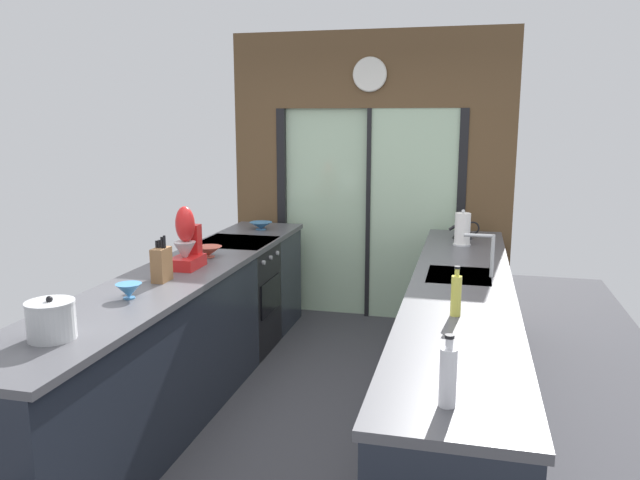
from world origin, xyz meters
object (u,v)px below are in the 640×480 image
Objects in this scene: stock_pot at (51,320)px; soap_bottle_near at (448,376)px; oven_range at (237,296)px; knife_block at (162,264)px; mixing_bowl_mid at (208,251)px; kettle at (463,228)px; mixing_bowl_far at (261,225)px; paper_towel_roll at (462,229)px; soap_bottle_far at (456,295)px; stand_mixer at (187,244)px; mixing_bowl_near at (129,291)px.

soap_bottle_near is at bearing -8.31° from stock_pot.
oven_range is 3.18× the size of knife_block.
kettle reaches higher than mixing_bowl_mid.
paper_towel_roll is at bearing -9.43° from mixing_bowl_far.
soap_bottle_near is at bearing -90.00° from soap_bottle_far.
paper_towel_roll is (1.80, 0.28, 0.59)m from oven_range.
kettle is 0.98× the size of soap_bottle_far.
kettle is 2.12m from soap_bottle_far.
mixing_bowl_mid is 0.76× the size of soap_bottle_far.
soap_bottle_near is 2.88m from paper_towel_roll.
soap_bottle_far is at bearing -28.54° from mixing_bowl_mid.
knife_block is 0.69× the size of stand_mixer.
stock_pot is at bearing -90.00° from stand_mixer.
stock_pot is at bearing 171.69° from soap_bottle_near.
mixing_bowl_far is at bearing 90.00° from mixing_bowl_near.
paper_towel_roll is at bearing -90.38° from kettle.
knife_block is at bearing -90.00° from mixing_bowl_far.
stand_mixer is (0.02, -0.93, 0.63)m from oven_range.
stand_mixer is 1.91× the size of stock_pot.
mixing_bowl_far is at bearing 90.00° from stock_pot.
stand_mixer is 2.33m from kettle.
stand_mixer reaches higher than mixing_bowl_mid.
soap_bottle_near is 0.91× the size of paper_towel_roll.
paper_towel_roll is (0.00, 2.88, 0.02)m from soap_bottle_near.
mixing_bowl_near reaches higher than mixing_bowl_mid.
mixing_bowl_mid is (-0.00, 1.09, -0.00)m from mixing_bowl_near.
soap_bottle_near reaches higher than kettle.
knife_block is 0.36m from stand_mixer.
stand_mixer reaches higher than soap_bottle_near.
kettle is 3.16m from soap_bottle_near.
paper_towel_roll reaches higher than mixing_bowl_mid.
mixing_bowl_near is 0.50× the size of paper_towel_roll.
knife_block reaches higher than oven_range.
kettle is at bearing -0.22° from mixing_bowl_far.
stand_mixer is at bearing -145.76° from paper_towel_roll.
mixing_bowl_near is at bearing -90.00° from mixing_bowl_far.
oven_range is at bearing 91.13° from stand_mixer.
stand_mixer is at bearing -139.90° from kettle.
mixing_bowl_near is at bearing -132.33° from paper_towel_roll.
knife_block reaches higher than mixing_bowl_mid.
kettle reaches higher than mixing_bowl_far.
stand_mixer reaches higher than kettle.
oven_range is at bearing 139.12° from soap_bottle_far.
paper_towel_roll reaches higher than stock_pot.
knife_block is 1.80m from soap_bottle_far.
mixing_bowl_near is 2.25m from mixing_bowl_far.
stand_mixer is 1.41m from stock_pot.
soap_bottle_near is (1.78, -0.92, 0.07)m from mixing_bowl_near.
knife_block is at bearing 143.70° from soap_bottle_near.
knife_block reaches higher than mixing_bowl_far.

